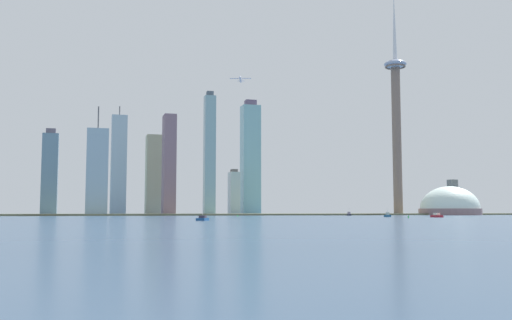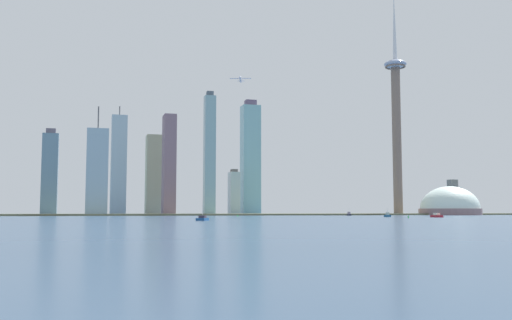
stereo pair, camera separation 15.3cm
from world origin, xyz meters
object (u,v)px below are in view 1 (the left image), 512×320
(skyscraper_6, at_px, (234,193))
(airplane, at_px, (240,79))
(channel_buoy_1, at_px, (238,215))
(skyscraper_1, at_px, (154,175))
(skyscraper_2, at_px, (169,165))
(boat_3, at_px, (349,214))
(boat_4, at_px, (203,219))
(skyscraper_8, at_px, (119,165))
(boat_1, at_px, (388,215))
(skyscraper_4, at_px, (50,173))
(stadium_dome, at_px, (450,209))
(observation_tower, at_px, (396,110))
(skyscraper_3, at_px, (453,199))
(skyscraper_0, at_px, (210,154))
(skyscraper_7, at_px, (97,172))
(skyscraper_5, at_px, (250,159))
(channel_buoy_0, at_px, (408,216))
(boat_2, at_px, (437,216))

(skyscraper_6, xyz_separation_m, airplane, (8.17, -3.44, 163.15))
(channel_buoy_1, bearing_deg, skyscraper_1, 104.18)
(skyscraper_2, bearing_deg, boat_3, -29.28)
(boat_4, xyz_separation_m, airplane, (137.39, 435.58, 192.99))
(skyscraper_8, bearing_deg, skyscraper_2, -46.68)
(skyscraper_1, bearing_deg, skyscraper_2, -76.53)
(skyscraper_8, distance_m, boat_1, 425.23)
(skyscraper_6, bearing_deg, boat_1, -74.29)
(skyscraper_2, relative_size, skyscraper_4, 1.24)
(stadium_dome, xyz_separation_m, skyscraper_2, (-395.68, 60.90, 59.65))
(skyscraper_1, distance_m, skyscraper_6, 121.21)
(boat_3, bearing_deg, channel_buoy_1, 129.19)
(observation_tower, bearing_deg, skyscraper_4, 176.89)
(skyscraper_8, bearing_deg, stadium_dome, -15.61)
(skyscraper_8, bearing_deg, skyscraper_3, -6.32)
(stadium_dome, bearing_deg, skyscraper_0, 175.20)
(skyscraper_7, bearing_deg, airplane, 12.65)
(skyscraper_0, distance_m, channel_buoy_1, 175.24)
(boat_1, bearing_deg, skyscraper_8, -85.63)
(skyscraper_5, xyz_separation_m, channel_buoy_0, (29.91, -380.77, -80.67))
(boat_4, bearing_deg, skyscraper_0, 12.19)
(skyscraper_7, xyz_separation_m, boat_4, (58.29, -391.67, -53.06))
(skyscraper_1, relative_size, skyscraper_8, 0.73)
(skyscraper_5, xyz_separation_m, skyscraper_7, (-217.42, -68.16, -27.69))
(skyscraper_5, bearing_deg, boat_2, -77.50)
(skyscraper_4, xyz_separation_m, channel_buoy_1, (199.68, -177.73, -51.90))
(skyscraper_1, bearing_deg, skyscraper_0, -55.01)
(skyscraper_0, height_order, skyscraper_8, skyscraper_0)
(boat_1, xyz_separation_m, boat_4, (-210.08, -151.50, -0.48))
(stadium_dome, xyz_separation_m, channel_buoy_1, (-347.43, -126.99, -7.35))
(boat_1, bearing_deg, boat_4, 5.65)
(stadium_dome, bearing_deg, skyscraper_2, 171.25)
(boat_1, distance_m, channel_buoy_1, 154.98)
(observation_tower, relative_size, skyscraper_3, 6.07)
(airplane, bearing_deg, skyscraper_6, -95.67)
(observation_tower, bearing_deg, boat_4, -132.67)
(observation_tower, height_order, boat_3, observation_tower)
(boat_2, height_order, boat_3, boat_3)
(skyscraper_6, xyz_separation_m, channel_buoy_1, (-45.07, -197.19, -29.92))
(skyscraper_2, height_order, skyscraper_6, skyscraper_2)
(skyscraper_0, height_order, channel_buoy_0, skyscraper_0)
(skyscraper_1, xyz_separation_m, skyscraper_2, (14.09, -58.81, 10.56))
(skyscraper_2, relative_size, boat_1, 14.55)
(skyscraper_4, bearing_deg, boat_3, -16.57)
(boat_2, height_order, channel_buoy_0, boat_2)
(skyscraper_2, distance_m, boat_2, 383.42)
(airplane, bearing_deg, skyscraper_7, -60.20)
(boat_3, height_order, channel_buoy_0, boat_3)
(airplane, bearing_deg, channel_buoy_1, 1.78)
(skyscraper_5, relative_size, skyscraper_7, 1.24)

